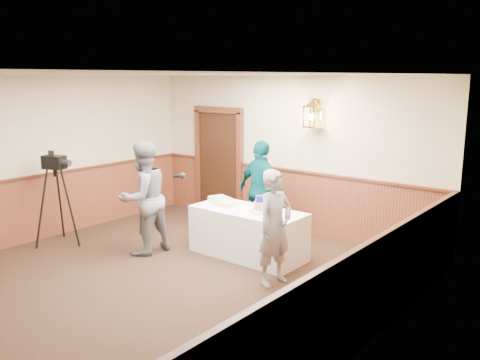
% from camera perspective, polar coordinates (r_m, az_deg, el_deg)
% --- Properties ---
extents(ground, '(7.00, 7.00, 0.00)m').
position_cam_1_polar(ground, '(7.04, -11.18, -11.85)').
color(ground, black).
rests_on(ground, ground).
extents(room_shell, '(6.02, 7.02, 2.81)m').
position_cam_1_polar(room_shell, '(6.92, -9.08, 1.01)').
color(room_shell, '#BFB28F').
rests_on(room_shell, ground).
extents(display_table, '(1.80, 0.80, 0.75)m').
position_cam_1_polar(display_table, '(7.97, 0.91, -5.95)').
color(display_table, white).
rests_on(display_table, ground).
extents(tiered_cake, '(0.34, 0.34, 0.27)m').
position_cam_1_polar(tiered_cake, '(7.66, 2.30, -2.95)').
color(tiered_cake, '#F9ECBB').
rests_on(tiered_cake, display_table).
extents(sheet_cake_yellow, '(0.37, 0.30, 0.07)m').
position_cam_1_polar(sheet_cake_yellow, '(8.12, -1.63, -2.61)').
color(sheet_cake_yellow, '#E7C48A').
rests_on(sheet_cake_yellow, display_table).
extents(sheet_cake_green, '(0.42, 0.38, 0.08)m').
position_cam_1_polar(sheet_cake_green, '(8.34, -2.27, -2.20)').
color(sheet_cake_green, '#ACD395').
rests_on(sheet_cake_green, display_table).
extents(interviewer, '(1.52, 0.92, 1.80)m').
position_cam_1_polar(interviewer, '(8.11, -10.79, -1.98)').
color(interviewer, slate).
rests_on(interviewer, ground).
extents(baker, '(0.46, 0.63, 1.57)m').
position_cam_1_polar(baker, '(6.83, 3.92, -5.35)').
color(baker, gray).
rests_on(baker, ground).
extents(assistant_p, '(1.07, 0.59, 1.73)m').
position_cam_1_polar(assistant_p, '(8.64, 2.42, -1.21)').
color(assistant_p, '#03434C').
rests_on(assistant_p, ground).
extents(tv_camera_rig, '(0.59, 0.55, 1.51)m').
position_cam_1_polar(tv_camera_rig, '(8.97, -19.82, -2.65)').
color(tv_camera_rig, black).
rests_on(tv_camera_rig, ground).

